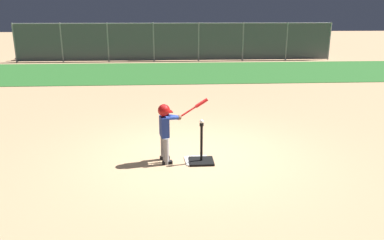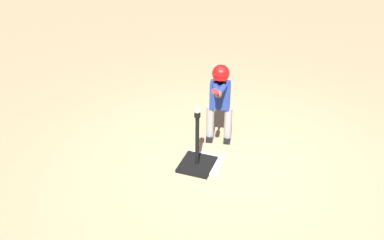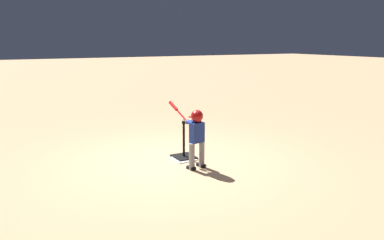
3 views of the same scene
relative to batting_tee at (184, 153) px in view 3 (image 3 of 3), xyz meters
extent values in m
plane|color=tan|center=(-0.09, 0.34, -0.10)|extent=(90.00, 90.00, 0.00)
cube|color=white|center=(-0.08, 0.07, -0.09)|extent=(0.47, 0.47, 0.02)
cube|color=black|center=(0.00, 0.00, -0.08)|extent=(0.46, 0.41, 0.04)
cylinder|color=black|center=(0.00, 0.00, 0.28)|extent=(0.05, 0.05, 0.68)
cylinder|color=black|center=(0.00, 0.00, 0.64)|extent=(0.08, 0.08, 0.05)
cylinder|color=gray|center=(-0.71, 0.19, 0.15)|extent=(0.12, 0.12, 0.51)
cube|color=black|center=(-0.69, 0.20, -0.07)|extent=(0.19, 0.12, 0.06)
cylinder|color=gray|center=(-0.66, -0.04, 0.15)|extent=(0.12, 0.12, 0.51)
cube|color=black|center=(-0.64, -0.04, -0.07)|extent=(0.19, 0.12, 0.06)
cube|color=navy|center=(-0.68, 0.07, 0.59)|extent=(0.19, 0.29, 0.37)
sphere|color=brown|center=(-0.68, 0.07, 0.89)|extent=(0.19, 0.19, 0.19)
sphere|color=maroon|center=(-0.68, 0.07, 0.90)|extent=(0.23, 0.23, 0.23)
cube|color=maroon|center=(-0.59, 0.09, 0.87)|extent=(0.15, 0.19, 0.01)
cylinder|color=navy|center=(-0.55, 0.14, 0.76)|extent=(0.31, 0.10, 0.11)
cylinder|color=navy|center=(-0.54, 0.06, 0.76)|extent=(0.30, 0.21, 0.11)
sphere|color=brown|center=(-0.41, 0.13, 0.75)|extent=(0.10, 0.10, 0.10)
cylinder|color=red|center=(-0.15, 0.18, 0.90)|extent=(0.54, 0.14, 0.33)
cylinder|color=red|center=(0.02, 0.22, 0.99)|extent=(0.26, 0.11, 0.18)
cylinder|color=black|center=(-0.42, 0.13, 0.74)|extent=(0.05, 0.05, 0.05)
sphere|color=white|center=(0.00, 0.00, 0.70)|extent=(0.07, 0.07, 0.07)
camera|label=1|loc=(-0.60, -6.49, 2.64)|focal=35.00mm
camera|label=2|loc=(4.36, 1.53, 3.27)|focal=42.00mm
camera|label=3|loc=(-6.52, 3.29, 2.25)|focal=35.00mm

